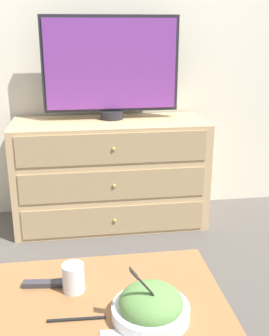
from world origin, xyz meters
TOP-DOWN VIEW (x-y plane):
  - ground_plane at (0.00, 0.00)m, footprint 12.00×12.00m
  - wall_back at (0.00, 0.03)m, footprint 12.00×0.05m
  - dresser at (0.11, -0.27)m, footprint 1.27×0.49m
  - tv at (0.13, -0.19)m, footprint 0.88×0.15m
  - coffee_table at (-0.05, -1.84)m, footprint 0.80×0.61m
  - takeout_bowl at (0.09, -1.91)m, footprint 0.24×0.24m
  - drink_cup at (-0.14, -1.74)m, footprint 0.07×0.07m
  - knife at (-0.13, -1.89)m, footprint 0.18×0.02m
  - remote_control at (-0.24, -1.70)m, footprint 0.15×0.05m

SIDE VIEW (x-z plane):
  - ground_plane at x=0.00m, z-range 0.00..0.00m
  - dresser at x=0.11m, z-range 0.00..0.72m
  - coffee_table at x=-0.05m, z-range 0.16..0.63m
  - knife at x=-0.13m, z-range 0.47..0.47m
  - remote_control at x=-0.24m, z-range 0.47..0.48m
  - takeout_bowl at x=0.09m, z-range 0.41..0.60m
  - drink_cup at x=-0.14m, z-range 0.46..0.55m
  - tv at x=0.13m, z-range 0.73..1.38m
  - wall_back at x=0.00m, z-range 0.00..2.60m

